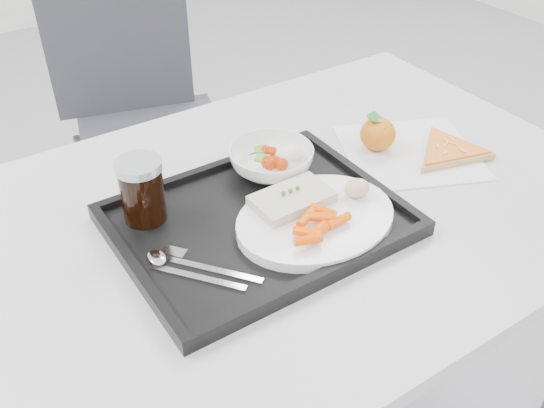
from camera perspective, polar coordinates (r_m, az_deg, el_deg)
table at (r=1.09m, az=0.81°, el=-2.94°), size 1.20×0.80×0.75m
chair at (r=1.87m, az=-12.33°, el=9.29°), size 0.52×0.52×0.93m
tray at (r=0.99m, az=-1.29°, el=-1.70°), size 0.45×0.35×0.03m
dinner_plate at (r=0.98m, az=4.12°, el=-1.49°), size 0.27×0.27×0.02m
fish_fillet at (r=0.99m, az=1.90°, el=0.52°), size 0.13×0.08×0.03m
bread_roll at (r=1.01m, az=8.01°, el=1.51°), size 0.05×0.05×0.03m
salad_bowl at (r=1.09m, az=-0.07°, el=4.14°), size 0.15×0.15×0.05m
cola_glass at (r=0.98m, az=-12.14°, el=1.35°), size 0.07×0.07×0.11m
cutlery at (r=0.91m, az=-8.02°, el=-5.82°), size 0.13×0.16×0.01m
napkin at (r=1.21m, az=12.80°, el=4.79°), size 0.33×0.32×0.00m
tangerine at (r=1.19m, az=9.93°, el=6.51°), size 0.08×0.08×0.07m
pizza_slice at (r=1.22m, az=16.34°, el=4.83°), size 0.23×0.23×0.02m
carrot_pile at (r=0.93m, az=4.36°, el=-1.95°), size 0.11×0.08×0.02m
salad_contents at (r=1.09m, az=0.83°, el=4.62°), size 0.09×0.08×0.03m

